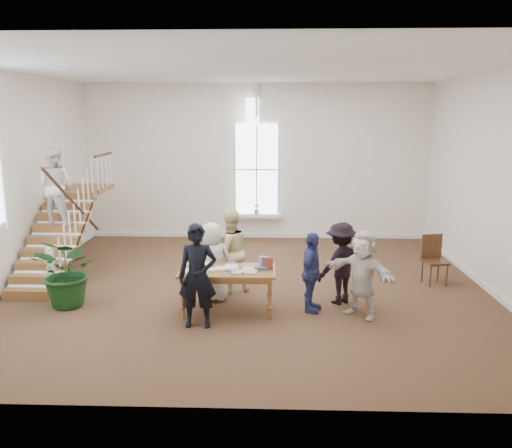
{
  "coord_description": "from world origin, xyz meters",
  "views": [
    {
      "loc": [
        0.47,
        -10.11,
        3.61
      ],
      "look_at": [
        0.11,
        0.4,
        1.3
      ],
      "focal_mm": 35.0,
      "sensor_mm": 36.0,
      "label": 1
    }
  ],
  "objects_px": {
    "elderly_woman": "(212,262)",
    "woman_cluster_c": "(362,274)",
    "library_table": "(226,274)",
    "person_yellow": "(230,251)",
    "woman_cluster_a": "(311,272)",
    "side_chair": "(434,256)",
    "floor_plant": "(69,272)",
    "police_officer": "(198,276)",
    "woman_cluster_b": "(341,263)"
  },
  "relations": [
    {
      "from": "woman_cluster_b",
      "to": "floor_plant",
      "type": "relative_size",
      "value": 1.17
    },
    {
      "from": "elderly_woman",
      "to": "woman_cluster_a",
      "type": "distance_m",
      "value": 1.97
    },
    {
      "from": "woman_cluster_b",
      "to": "person_yellow",
      "type": "bearing_deg",
      "value": -49.58
    },
    {
      "from": "elderly_woman",
      "to": "woman_cluster_c",
      "type": "distance_m",
      "value": 2.89
    },
    {
      "from": "woman_cluster_b",
      "to": "side_chair",
      "type": "bearing_deg",
      "value": 174.74
    },
    {
      "from": "person_yellow",
      "to": "side_chair",
      "type": "height_order",
      "value": "person_yellow"
    },
    {
      "from": "woman_cluster_a",
      "to": "side_chair",
      "type": "distance_m",
      "value": 3.28
    },
    {
      "from": "library_table",
      "to": "woman_cluster_a",
      "type": "relative_size",
      "value": 1.17
    },
    {
      "from": "elderly_woman",
      "to": "woman_cluster_a",
      "type": "relative_size",
      "value": 1.04
    },
    {
      "from": "library_table",
      "to": "floor_plant",
      "type": "bearing_deg",
      "value": 176.01
    },
    {
      "from": "elderly_woman",
      "to": "woman_cluster_c",
      "type": "relative_size",
      "value": 0.98
    },
    {
      "from": "library_table",
      "to": "person_yellow",
      "type": "relative_size",
      "value": 1.02
    },
    {
      "from": "woman_cluster_c",
      "to": "side_chair",
      "type": "xyz_separation_m",
      "value": [
        1.89,
        1.92,
        -0.2
      ]
    },
    {
      "from": "elderly_woman",
      "to": "woman_cluster_c",
      "type": "bearing_deg",
      "value": 146.05
    },
    {
      "from": "person_yellow",
      "to": "woman_cluster_b",
      "type": "xyz_separation_m",
      "value": [
        2.2,
        -0.56,
        -0.06
      ]
    },
    {
      "from": "floor_plant",
      "to": "woman_cluster_a",
      "type": "bearing_deg",
      "value": -1.17
    },
    {
      "from": "woman_cluster_b",
      "to": "elderly_woman",
      "type": "bearing_deg",
      "value": -36.68
    },
    {
      "from": "person_yellow",
      "to": "woman_cluster_b",
      "type": "height_order",
      "value": "person_yellow"
    },
    {
      "from": "police_officer",
      "to": "woman_cluster_b",
      "type": "xyz_separation_m",
      "value": [
        2.6,
        1.19,
        -0.11
      ]
    },
    {
      "from": "elderly_woman",
      "to": "woman_cluster_c",
      "type": "height_order",
      "value": "woman_cluster_c"
    },
    {
      "from": "police_officer",
      "to": "woman_cluster_b",
      "type": "bearing_deg",
      "value": 23.79
    },
    {
      "from": "woman_cluster_a",
      "to": "side_chair",
      "type": "height_order",
      "value": "woman_cluster_a"
    },
    {
      "from": "library_table",
      "to": "woman_cluster_a",
      "type": "height_order",
      "value": "woman_cluster_a"
    },
    {
      "from": "woman_cluster_b",
      "to": "floor_plant",
      "type": "distance_m",
      "value": 5.21
    },
    {
      "from": "elderly_woman",
      "to": "person_yellow",
      "type": "height_order",
      "value": "person_yellow"
    },
    {
      "from": "floor_plant",
      "to": "side_chair",
      "type": "xyz_separation_m",
      "value": [
        7.38,
        1.63,
        -0.09
      ]
    },
    {
      "from": "person_yellow",
      "to": "floor_plant",
      "type": "distance_m",
      "value": 3.13
    },
    {
      "from": "person_yellow",
      "to": "woman_cluster_a",
      "type": "distance_m",
      "value": 1.89
    },
    {
      "from": "elderly_woman",
      "to": "woman_cluster_a",
      "type": "xyz_separation_m",
      "value": [
        1.9,
        -0.51,
        -0.03
      ]
    },
    {
      "from": "woman_cluster_a",
      "to": "floor_plant",
      "type": "xyz_separation_m",
      "value": [
        -4.59,
        0.09,
        -0.07
      ]
    },
    {
      "from": "woman_cluster_b",
      "to": "side_chair",
      "type": "height_order",
      "value": "woman_cluster_b"
    },
    {
      "from": "woman_cluster_a",
      "to": "woman_cluster_b",
      "type": "relative_size",
      "value": 0.94
    },
    {
      "from": "library_table",
      "to": "police_officer",
      "type": "height_order",
      "value": "police_officer"
    },
    {
      "from": "elderly_woman",
      "to": "floor_plant",
      "type": "height_order",
      "value": "elderly_woman"
    },
    {
      "from": "person_yellow",
      "to": "woman_cluster_a",
      "type": "bearing_deg",
      "value": 121.0
    },
    {
      "from": "woman_cluster_a",
      "to": "side_chair",
      "type": "xyz_separation_m",
      "value": [
        2.79,
        1.72,
        -0.16
      ]
    },
    {
      "from": "police_officer",
      "to": "woman_cluster_c",
      "type": "height_order",
      "value": "police_officer"
    },
    {
      "from": "person_yellow",
      "to": "library_table",
      "type": "bearing_deg",
      "value": 64.53
    },
    {
      "from": "woman_cluster_c",
      "to": "floor_plant",
      "type": "relative_size",
      "value": 1.17
    },
    {
      "from": "police_officer",
      "to": "library_table",
      "type": "bearing_deg",
      "value": 55.94
    },
    {
      "from": "woman_cluster_c",
      "to": "library_table",
      "type": "bearing_deg",
      "value": -139.19
    },
    {
      "from": "elderly_woman",
      "to": "floor_plant",
      "type": "xyz_separation_m",
      "value": [
        -2.69,
        -0.41,
        -0.1
      ]
    },
    {
      "from": "woman_cluster_a",
      "to": "floor_plant",
      "type": "height_order",
      "value": "woman_cluster_a"
    },
    {
      "from": "police_officer",
      "to": "woman_cluster_a",
      "type": "bearing_deg",
      "value": 19.53
    },
    {
      "from": "police_officer",
      "to": "woman_cluster_b",
      "type": "distance_m",
      "value": 2.86
    },
    {
      "from": "library_table",
      "to": "elderly_woman",
      "type": "xyz_separation_m",
      "value": [
        -0.33,
        0.6,
        0.05
      ]
    },
    {
      "from": "elderly_woman",
      "to": "person_yellow",
      "type": "xyz_separation_m",
      "value": [
        0.3,
        0.5,
        0.08
      ]
    },
    {
      "from": "person_yellow",
      "to": "side_chair",
      "type": "xyz_separation_m",
      "value": [
        4.39,
        0.72,
        -0.26
      ]
    },
    {
      "from": "woman_cluster_a",
      "to": "floor_plant",
      "type": "relative_size",
      "value": 1.1
    },
    {
      "from": "library_table",
      "to": "floor_plant",
      "type": "distance_m",
      "value": 3.03
    }
  ]
}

